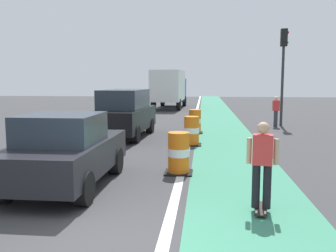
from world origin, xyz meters
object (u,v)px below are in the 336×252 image
object	(u,v)px
traffic_barrel_mid	(192,131)
traffic_barrel_back	(195,122)
traffic_light_corner	(283,60)
parked_sedan_nearest	(65,151)
traffic_barrel_front	(179,153)
skateboarder_on_lane	(262,164)
pedestrian_crossing	(276,111)
delivery_truck_down_block	(170,87)
parked_suv_second	(124,113)

from	to	relation	value
traffic_barrel_mid	traffic_barrel_back	size ratio (longest dim) A/B	1.00
traffic_light_corner	parked_sedan_nearest	bearing A→B (deg)	-120.47
traffic_barrel_front	traffic_light_corner	bearing A→B (deg)	66.20
skateboarder_on_lane	traffic_light_corner	xyz separation A→B (m)	(3.05, 13.59, 2.59)
skateboarder_on_lane	traffic_barrel_back	bearing A→B (deg)	98.19
skateboarder_on_lane	parked_sedan_nearest	xyz separation A→B (m)	(-4.21, 1.25, -0.08)
skateboarder_on_lane	traffic_barrel_back	distance (m)	10.48
traffic_barrel_front	pedestrian_crossing	distance (m)	11.12
traffic_light_corner	pedestrian_crossing	bearing A→B (deg)	-123.29
skateboarder_on_lane	delivery_truck_down_block	distance (m)	25.75
traffic_barrel_front	pedestrian_crossing	bearing A→B (deg)	66.83
traffic_barrel_mid	pedestrian_crossing	size ratio (longest dim) A/B	0.68
traffic_barrel_back	traffic_light_corner	size ratio (longest dim) A/B	0.21
parked_suv_second	pedestrian_crossing	bearing A→B (deg)	30.43
pedestrian_crossing	traffic_barrel_mid	bearing A→B (deg)	-125.43
skateboarder_on_lane	parked_sedan_nearest	distance (m)	4.39
parked_sedan_nearest	delivery_truck_down_block	bearing A→B (deg)	89.65
traffic_barrel_front	traffic_barrel_back	bearing A→B (deg)	88.25
skateboarder_on_lane	traffic_barrel_mid	xyz separation A→B (m)	(-1.53, 7.10, -0.38)
parked_suv_second	traffic_barrel_front	distance (m)	6.65
parked_sedan_nearest	pedestrian_crossing	size ratio (longest dim) A/B	2.56
traffic_barrel_back	traffic_barrel_mid	bearing A→B (deg)	-90.70
parked_sedan_nearest	traffic_light_corner	xyz separation A→B (m)	(7.26, 12.34, 2.67)
parked_sedan_nearest	pedestrian_crossing	distance (m)	13.58
traffic_light_corner	pedestrian_crossing	size ratio (longest dim) A/B	3.17
traffic_barrel_back	parked_sedan_nearest	bearing A→B (deg)	-106.58
parked_sedan_nearest	traffic_light_corner	size ratio (longest dim) A/B	0.81
delivery_truck_down_block	traffic_light_corner	bearing A→B (deg)	-58.96
parked_suv_second	traffic_barrel_back	size ratio (longest dim) A/B	4.31
traffic_barrel_front	traffic_barrel_mid	bearing A→B (deg)	87.45
pedestrian_crossing	parked_sedan_nearest	bearing A→B (deg)	-120.32
traffic_barrel_back	delivery_truck_down_block	world-z (taller)	delivery_truck_down_block
skateboarder_on_lane	traffic_barrel_front	xyz separation A→B (m)	(-1.72, 2.76, -0.38)
traffic_barrel_mid	pedestrian_crossing	world-z (taller)	pedestrian_crossing
traffic_barrel_mid	traffic_barrel_back	bearing A→B (deg)	89.30
delivery_truck_down_block	parked_suv_second	bearing A→B (deg)	-91.39
traffic_barrel_back	delivery_truck_down_block	size ratio (longest dim) A/B	0.14
parked_sedan_nearest	traffic_barrel_front	distance (m)	2.92
traffic_barrel_mid	delivery_truck_down_block	size ratio (longest dim) A/B	0.14
traffic_barrel_front	parked_suv_second	bearing A→B (deg)	114.35
traffic_barrel_mid	traffic_barrel_back	xyz separation A→B (m)	(0.04, 3.27, 0.00)
traffic_barrel_back	pedestrian_crossing	xyz separation A→B (m)	(4.14, 2.61, 0.33)
skateboarder_on_lane	traffic_barrel_mid	world-z (taller)	skateboarder_on_lane
traffic_barrel_front	delivery_truck_down_block	distance (m)	22.81
skateboarder_on_lane	delivery_truck_down_block	size ratio (longest dim) A/B	0.22
parked_suv_second	traffic_barrel_back	xyz separation A→B (m)	(2.97, 1.57, -0.50)
delivery_truck_down_block	traffic_barrel_mid	bearing A→B (deg)	-82.15
parked_suv_second	parked_sedan_nearest	bearing A→B (deg)	-88.08
traffic_barrel_back	traffic_barrel_front	bearing A→B (deg)	-91.75
parked_suv_second	skateboarder_on_lane	bearing A→B (deg)	-63.12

